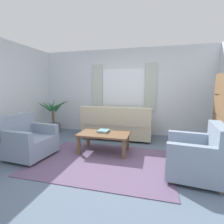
% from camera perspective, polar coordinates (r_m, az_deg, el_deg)
% --- Properties ---
extents(ground_plane, '(6.24, 6.24, 0.00)m').
position_cam_1_polar(ground_plane, '(3.37, -3.44, -16.73)').
color(ground_plane, slate).
extents(wall_back, '(5.32, 0.12, 2.60)m').
position_cam_1_polar(wall_back, '(5.26, 3.99, 6.89)').
color(wall_back, silver).
rests_on(wall_back, ground_plane).
extents(window_with_curtains, '(1.98, 0.07, 1.40)m').
position_cam_1_polar(window_with_curtains, '(5.17, 3.84, 8.53)').
color(window_with_curtains, white).
extents(area_rug, '(2.59, 1.80, 0.01)m').
position_cam_1_polar(area_rug, '(3.37, -3.44, -16.64)').
color(area_rug, '#604C6B').
rests_on(area_rug, ground_plane).
extents(couch, '(1.90, 0.82, 0.92)m').
position_cam_1_polar(couch, '(4.70, 1.66, -4.73)').
color(couch, '#BCB293').
rests_on(couch, ground_plane).
extents(armchair_left, '(0.89, 0.90, 0.88)m').
position_cam_1_polar(armchair_left, '(3.89, -27.05, -8.63)').
color(armchair_left, gray).
rests_on(armchair_left, ground_plane).
extents(armchair_right, '(0.91, 0.93, 0.88)m').
position_cam_1_polar(armchair_right, '(3.03, 27.40, -13.33)').
color(armchair_right, gray).
rests_on(armchair_right, ground_plane).
extents(coffee_table, '(1.10, 0.64, 0.44)m').
position_cam_1_polar(coffee_table, '(3.70, -2.71, -8.08)').
color(coffee_table, brown).
rests_on(coffee_table, ground_plane).
extents(book_stack_on_table, '(0.24, 0.27, 0.05)m').
position_cam_1_polar(book_stack_on_table, '(3.76, -2.90, -6.51)').
color(book_stack_on_table, beige).
rests_on(book_stack_on_table, coffee_table).
extents(potted_plant, '(1.15, 1.00, 1.11)m').
position_cam_1_polar(potted_plant, '(5.59, -19.42, -2.39)').
color(potted_plant, '#56565B').
rests_on(potted_plant, ground_plane).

